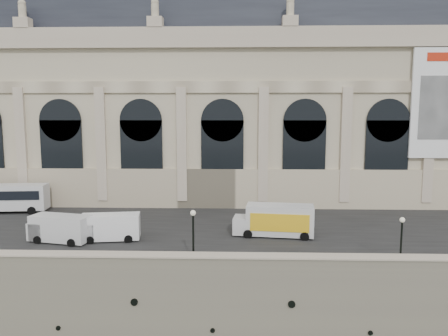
{
  "coord_description": "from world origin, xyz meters",
  "views": [
    {
      "loc": [
        -2.15,
        -31.55,
        18.1
      ],
      "look_at": [
        -3.81,
        22.0,
        11.11
      ],
      "focal_mm": 35.0,
      "sensor_mm": 36.0,
      "label": 1
    }
  ],
  "objects_px": {
    "van_c": "(107,227)",
    "van_b": "(58,228)",
    "box_truck": "(275,221)",
    "lamp_right": "(401,243)",
    "lamp_left": "(193,237)"
  },
  "relations": [
    {
      "from": "box_truck",
      "to": "lamp_right",
      "type": "distance_m",
      "value": 12.26
    },
    {
      "from": "box_truck",
      "to": "lamp_right",
      "type": "xyz_separation_m",
      "value": [
        9.02,
        -8.29,
        0.43
      ]
    },
    {
      "from": "van_b",
      "to": "lamp_left",
      "type": "relative_size",
      "value": 1.38
    },
    {
      "from": "van_c",
      "to": "box_truck",
      "type": "distance_m",
      "value": 16.06
    },
    {
      "from": "van_c",
      "to": "lamp_left",
      "type": "distance_m",
      "value": 10.66
    },
    {
      "from": "van_c",
      "to": "van_b",
      "type": "bearing_deg",
      "value": -172.72
    },
    {
      "from": "box_truck",
      "to": "lamp_left",
      "type": "relative_size",
      "value": 1.81
    },
    {
      "from": "van_b",
      "to": "box_truck",
      "type": "xyz_separation_m",
      "value": [
        20.36,
        2.55,
        0.26
      ]
    },
    {
      "from": "van_b",
      "to": "lamp_right",
      "type": "distance_m",
      "value": 29.94
    },
    {
      "from": "van_c",
      "to": "lamp_left",
      "type": "relative_size",
      "value": 1.34
    },
    {
      "from": "van_c",
      "to": "lamp_right",
      "type": "xyz_separation_m",
      "value": [
        24.96,
        -6.3,
        0.71
      ]
    },
    {
      "from": "van_c",
      "to": "lamp_right",
      "type": "distance_m",
      "value": 25.75
    },
    {
      "from": "van_b",
      "to": "box_truck",
      "type": "distance_m",
      "value": 20.52
    },
    {
      "from": "box_truck",
      "to": "lamp_left",
      "type": "height_order",
      "value": "lamp_left"
    },
    {
      "from": "lamp_left",
      "to": "van_b",
      "type": "bearing_deg",
      "value": 157.6
    }
  ]
}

